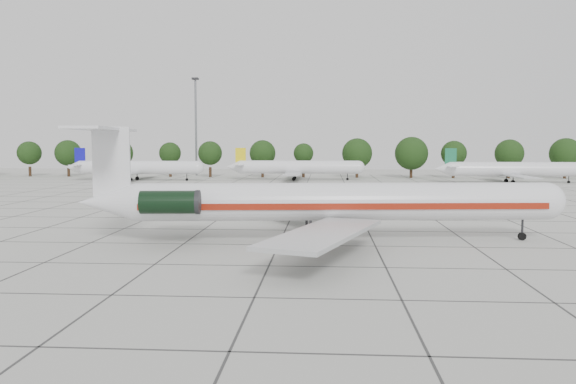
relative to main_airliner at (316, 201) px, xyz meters
name	(u,v)px	position (x,y,z in m)	size (l,w,h in m)	color
ground	(285,230)	(-3.05, 5.99, -3.47)	(260.00, 260.00, 0.00)	#BABAB2
apron_joints	(294,212)	(-3.05, 20.99, -3.46)	(170.00, 170.00, 0.02)	#383838
main_airliner	(316,201)	(0.00, 0.00, 0.00)	(41.85, 32.78, 9.82)	silver
bg_airliner_b	(137,168)	(-41.77, 76.72, -0.56)	(28.24, 27.20, 7.40)	silver
bg_airliner_c	(298,167)	(-5.47, 80.85, -0.56)	(28.24, 27.20, 7.40)	silver
bg_airliner_d	(514,169)	(40.77, 73.88, -0.56)	(28.24, 27.20, 7.40)	silver
tree_line	(263,153)	(-14.74, 90.99, 2.51)	(249.86, 8.44, 10.22)	#332114
floodlight_mast	(196,121)	(-33.05, 97.99, 10.81)	(1.60, 1.60, 25.45)	slate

